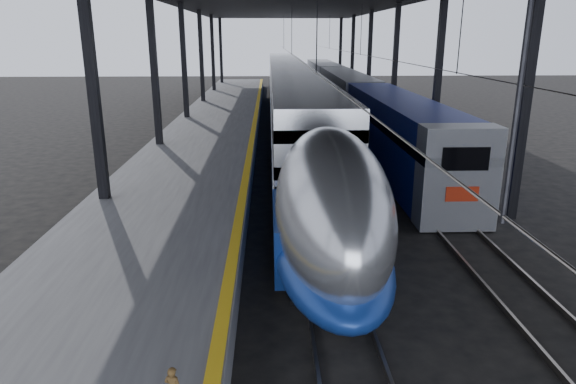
{
  "coord_description": "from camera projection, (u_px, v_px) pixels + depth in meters",
  "views": [
    {
      "loc": [
        0.34,
        -13.39,
        6.73
      ],
      "look_at": [
        0.9,
        2.17,
        2.0
      ],
      "focal_mm": 32.0,
      "sensor_mm": 36.0,
      "label": 1
    }
  ],
  "objects": [
    {
      "name": "platform",
      "position": [
        211.0,
        136.0,
        33.6
      ],
      "size": [
        6.0,
        80.0,
        1.0
      ],
      "primitive_type": "cube",
      "color": "#4C4C4F",
      "rests_on": "ground"
    },
    {
      "name": "ground",
      "position": [
        259.0,
        281.0,
        14.75
      ],
      "size": [
        160.0,
        160.0,
        0.0
      ],
      "primitive_type": "plane",
      "color": "black",
      "rests_on": "ground"
    },
    {
      "name": "rails",
      "position": [
        332.0,
        141.0,
        34.0
      ],
      "size": [
        6.52,
        80.0,
        0.16
      ],
      "color": "slate",
      "rests_on": "ground"
    },
    {
      "name": "tgv_train",
      "position": [
        290.0,
        98.0,
        40.3
      ],
      "size": [
        3.16,
        65.2,
        4.53
      ],
      "color": "#B0B3B8",
      "rests_on": "ground"
    },
    {
      "name": "yellow_strip",
      "position": [
        254.0,
        128.0,
        33.55
      ],
      "size": [
        0.3,
        80.0,
        0.01
      ],
      "primitive_type": "cube",
      "color": "gold",
      "rests_on": "platform"
    },
    {
      "name": "second_train",
      "position": [
        347.0,
        95.0,
        43.79
      ],
      "size": [
        2.74,
        56.05,
        3.77
      ],
      "color": "navy",
      "rests_on": "ground"
    }
  ]
}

